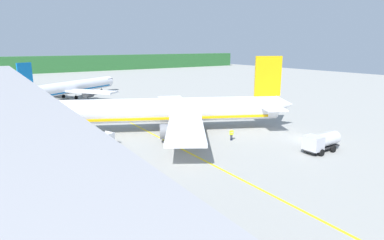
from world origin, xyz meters
name	(u,v)px	position (x,y,z in m)	size (l,w,h in m)	color
ground	(156,97)	(0.00, 48.00, -0.10)	(240.00, 320.00, 0.20)	#999993
distant_treeline	(69,64)	(0.00, 148.52, 4.21)	(216.00, 6.00, 8.42)	#28602D
terminal_building	(20,164)	(-36.78, -3.54, 5.26)	(4.00, 62.93, 10.52)	#99999E
airliner_foreground	(171,110)	(-13.75, 15.32, 3.39)	(38.86, 32.80, 11.90)	white
airliner_mid_apron	(71,88)	(-19.49, 58.28, 2.82)	(30.56, 26.00, 9.89)	white
service_truck_fuel	(47,183)	(-34.56, 1.76, 1.17)	(6.39, 5.22, 2.65)	#2659A5
service_truck_baggage	(89,147)	(-28.57, 9.58, 1.47)	(4.07, 6.17, 2.57)	silver
service_truck_catering	(11,123)	(-35.60, 28.05, 1.60)	(5.33, 5.40, 2.94)	silver
service_truck_pushback	(322,141)	(-2.52, -4.49, 1.39)	(5.79, 2.55, 2.40)	silver
cargo_container_near	(107,139)	(-24.99, 13.31, 0.92)	(2.21, 2.21, 1.95)	#333338
crew_marshaller	(62,137)	(-30.05, 17.45, 1.00)	(0.30, 0.62, 1.69)	#191E33
crew_loader_left	(231,134)	(-9.07, 5.76, 1.01)	(0.60, 0.36, 1.72)	#191E33
apron_guide_line	(167,141)	(-17.20, 10.57, 0.01)	(0.30, 60.00, 0.01)	yellow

